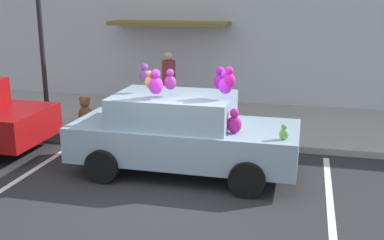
{
  "coord_description": "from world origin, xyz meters",
  "views": [
    {
      "loc": [
        2.21,
        -7.08,
        3.41
      ],
      "look_at": [
        -0.01,
        1.92,
        0.9
      ],
      "focal_mm": 43.85,
      "sensor_mm": 36.0,
      "label": 1
    }
  ],
  "objects_px": {
    "street_lamp_post": "(40,21)",
    "pedestrian_near_shopfront": "(169,84)",
    "plush_covered_car": "(182,132)",
    "teddy_bear_on_sidewalk": "(85,111)"
  },
  "relations": [
    {
      "from": "street_lamp_post",
      "to": "pedestrian_near_shopfront",
      "type": "height_order",
      "value": "street_lamp_post"
    },
    {
      "from": "plush_covered_car",
      "to": "pedestrian_near_shopfront",
      "type": "relative_size",
      "value": 2.57
    },
    {
      "from": "street_lamp_post",
      "to": "pedestrian_near_shopfront",
      "type": "relative_size",
      "value": 2.54
    },
    {
      "from": "plush_covered_car",
      "to": "street_lamp_post",
      "type": "bearing_deg",
      "value": 152.69
    },
    {
      "from": "plush_covered_car",
      "to": "pedestrian_near_shopfront",
      "type": "distance_m",
      "value": 4.36
    },
    {
      "from": "plush_covered_car",
      "to": "street_lamp_post",
      "type": "height_order",
      "value": "street_lamp_post"
    },
    {
      "from": "teddy_bear_on_sidewalk",
      "to": "pedestrian_near_shopfront",
      "type": "bearing_deg",
      "value": 46.62
    },
    {
      "from": "teddy_bear_on_sidewalk",
      "to": "pedestrian_near_shopfront",
      "type": "relative_size",
      "value": 0.43
    },
    {
      "from": "street_lamp_post",
      "to": "pedestrian_near_shopfront",
      "type": "distance_m",
      "value": 3.81
    },
    {
      "from": "pedestrian_near_shopfront",
      "to": "plush_covered_car",
      "type": "bearing_deg",
      "value": -70.11
    }
  ]
}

